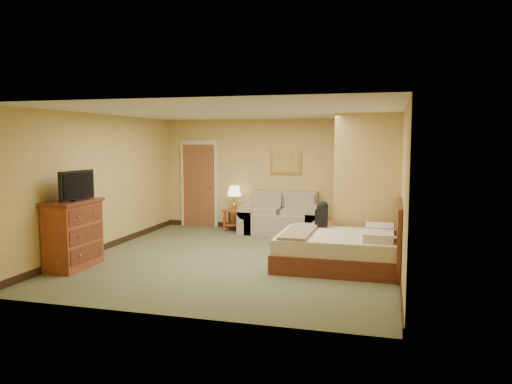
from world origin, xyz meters
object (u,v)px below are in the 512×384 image
(coffee_table, at_px, (330,230))
(bed, at_px, (343,249))
(loveseat, at_px, (282,220))
(dresser, at_px, (73,234))

(coffee_table, xyz_separation_m, bed, (0.41, -1.61, -0.03))
(bed, bearing_deg, coffee_table, 104.31)
(coffee_table, relative_size, bed, 0.38)
(loveseat, distance_m, bed, 3.13)
(loveseat, relative_size, bed, 0.92)
(loveseat, relative_size, dresser, 1.64)
(dresser, relative_size, bed, 0.56)
(coffee_table, distance_m, dresser, 4.81)
(coffee_table, bearing_deg, loveseat, 138.61)
(loveseat, height_order, coffee_table, loveseat)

